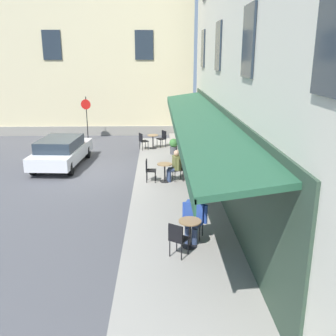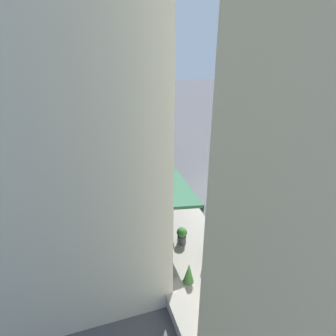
# 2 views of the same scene
# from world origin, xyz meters

# --- Properties ---
(ground_plane) EXTENTS (70.00, 70.00, 0.00)m
(ground_plane) POSITION_xyz_m (0.00, 0.00, 0.00)
(ground_plane) COLOR #4C4C51
(sidewalk_cafe_terrace) EXTENTS (20.50, 3.20, 0.01)m
(sidewalk_cafe_terrace) POSITION_xyz_m (-3.25, -3.40, 0.00)
(sidewalk_cafe_terrace) COLOR gray
(sidewalk_cafe_terrace) RESTS_ON ground_plane
(corner_building_facade) EXTENTS (10.12, 17.00, 15.00)m
(corner_building_facade) POSITION_xyz_m (13.00, 3.50, 7.50)
(corner_building_facade) COLOR beige
(corner_building_facade) RESTS_ON ground_plane
(back_alley_steps) EXTENTS (2.40, 1.75, 0.60)m
(back_alley_steps) POSITION_xyz_m (6.60, -4.59, 0.24)
(back_alley_steps) COLOR gray
(back_alley_steps) RESTS_ON ground_plane
(cafe_table_near_entrance) EXTENTS (0.60, 0.60, 0.75)m
(cafe_table_near_entrance) POSITION_xyz_m (-6.85, -3.58, 0.49)
(cafe_table_near_entrance) COLOR black
(cafe_table_near_entrance) RESTS_ON ground_plane
(cafe_chair_black_facing_street) EXTENTS (0.56, 0.56, 0.91)m
(cafe_chair_black_facing_street) POSITION_xyz_m (-7.38, -3.23, 0.55)
(cafe_chair_black_facing_street) COLOR black
(cafe_chair_black_facing_street) RESTS_ON ground_plane
(cafe_chair_black_by_window) EXTENTS (0.51, 0.51, 0.91)m
(cafe_chair_black_by_window) POSITION_xyz_m (-6.26, -3.80, 0.55)
(cafe_chair_black_by_window) COLOR black
(cafe_chair_black_by_window) RESTS_ON ground_plane
(cafe_table_mid_terrace) EXTENTS (0.60, 0.60, 0.75)m
(cafe_table_mid_terrace) POSITION_xyz_m (-1.41, -3.03, 0.49)
(cafe_table_mid_terrace) COLOR black
(cafe_table_mid_terrace) RESTS_ON ground_plane
(cafe_chair_black_kerbside) EXTENTS (0.41, 0.41, 0.91)m
(cafe_chair_black_kerbside) POSITION_xyz_m (-1.39, -2.40, 0.55)
(cafe_chair_black_kerbside) COLOR black
(cafe_chair_black_kerbside) RESTS_ON ground_plane
(cafe_chair_black_near_door) EXTENTS (0.48, 0.48, 0.91)m
(cafe_chair_black_near_door) POSITION_xyz_m (-1.27, -3.65, 0.55)
(cafe_chair_black_near_door) COLOR black
(cafe_chair_black_near_door) RESTS_ON ground_plane
(cafe_table_streetside) EXTENTS (0.60, 0.60, 0.75)m
(cafe_table_streetside) POSITION_xyz_m (4.33, -2.51, 0.49)
(cafe_table_streetside) COLOR black
(cafe_table_streetside) RESTS_ON ground_plane
(cafe_chair_black_corner_right) EXTENTS (0.54, 0.54, 0.91)m
(cafe_chair_black_corner_right) POSITION_xyz_m (4.05, -1.94, 0.55)
(cafe_chair_black_corner_right) COLOR black
(cafe_chair_black_corner_right) RESTS_ON ground_plane
(cafe_chair_black_under_awning) EXTENTS (0.55, 0.55, 0.91)m
(cafe_chair_black_under_awning) POSITION_xyz_m (4.68, -3.04, 0.55)
(cafe_chair_black_under_awning) COLOR black
(cafe_chair_black_under_awning) RESTS_ON ground_plane
(seated_patron_in_blue) EXTENTS (0.66, 0.66, 1.35)m
(seated_patron_in_blue) POSITION_xyz_m (-6.46, -3.73, 0.72)
(seated_patron_in_blue) COLOR navy
(seated_patron_in_blue) RESTS_ON ground_plane
(seated_companion_in_olive) EXTENTS (0.63, 0.58, 1.28)m
(seated_companion_in_olive) POSITION_xyz_m (-1.32, -3.44, 0.69)
(seated_companion_in_olive) COLOR navy
(seated_companion_in_olive) RESTS_ON ground_plane
(no_parking_sign) EXTENTS (0.13, 0.58, 2.60)m
(no_parking_sign) POSITION_xyz_m (6.55, 1.42, 1.79)
(no_parking_sign) COLOR black
(no_parking_sign) RESTS_ON ground_plane
(potted_plant_entrance_right) EXTENTS (0.39, 0.39, 1.18)m
(potted_plant_entrance_right) POSITION_xyz_m (5.50, -4.24, 0.58)
(potted_plant_entrance_right) COLOR #4C4C51
(potted_plant_entrance_right) RESTS_ON ground_plane
(potted_plant_under_sign) EXTENTS (0.45, 0.45, 0.80)m
(potted_plant_under_sign) POSITION_xyz_m (3.09, -3.59, 0.43)
(potted_plant_under_sign) COLOR #4C4C51
(potted_plant_under_sign) RESTS_ON ground_plane
(potted_plant_entrance_left) EXTENTS (0.50, 0.50, 0.76)m
(potted_plant_entrance_left) POSITION_xyz_m (3.64, -4.38, 0.43)
(potted_plant_entrance_left) COLOR #2D2D33
(potted_plant_entrance_left) RESTS_ON ground_plane
(parked_car_white) EXTENTS (4.42, 2.12, 1.33)m
(parked_car_white) POSITION_xyz_m (1.01, 1.64, 0.71)
(parked_car_white) COLOR silver
(parked_car_white) RESTS_ON ground_plane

